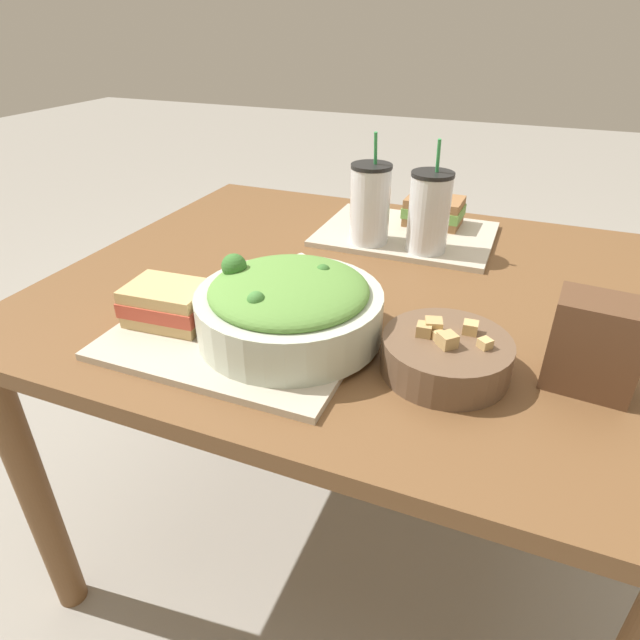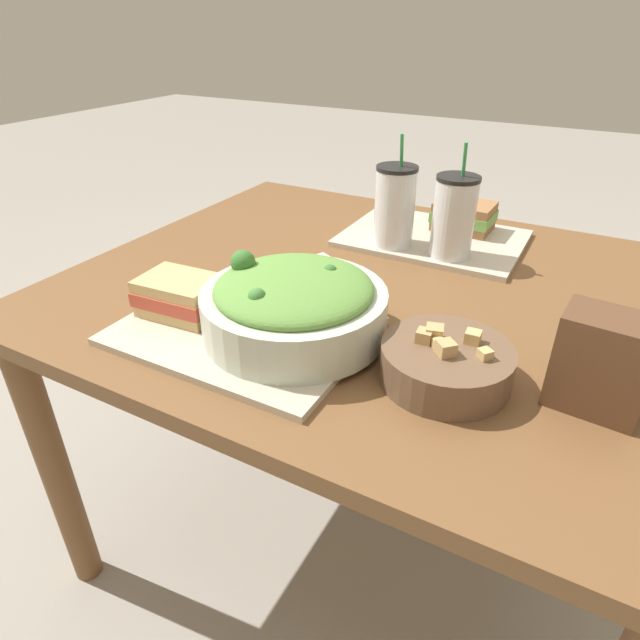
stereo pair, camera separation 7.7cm
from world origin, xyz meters
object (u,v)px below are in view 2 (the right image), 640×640
salad_bowl (294,304)px  baguette_near (270,281)px  sandwich_far (464,216)px  drink_cup_dark (394,209)px  sandwich_near (181,296)px  soup_bowl (446,362)px  drink_cup_red (453,219)px  chip_bag (602,363)px  napkin_folded (323,272)px

salad_bowl → baguette_near: salad_bowl is taller
salad_bowl → sandwich_far: (0.11, 0.58, -0.02)m
drink_cup_dark → sandwich_near: bearing=-113.2°
salad_bowl → soup_bowl: 0.25m
salad_bowl → drink_cup_red: 0.44m
salad_bowl → chip_bag: chip_bag is taller
drink_cup_dark → baguette_near: bearing=-105.5°
sandwich_near → drink_cup_dark: (0.20, 0.46, 0.05)m
salad_bowl → sandwich_far: 0.59m
sandwich_far → chip_bag: 0.63m
sandwich_near → salad_bowl: bearing=6.6°
sandwich_far → napkin_folded: size_ratio=0.73×
baguette_near → sandwich_far: same height
soup_bowl → drink_cup_dark: bearing=120.8°
baguette_near → chip_bag: 0.53m
drink_cup_red → napkin_folded: (-0.20, -0.18, -0.09)m
salad_bowl → drink_cup_red: (0.12, 0.42, 0.03)m
chip_bag → napkin_folded: size_ratio=0.71×
sandwich_near → drink_cup_dark: bearing=62.8°
sandwich_near → sandwich_far: same height
soup_bowl → sandwich_far: 0.59m
chip_bag → napkin_folded: bearing=164.3°
soup_bowl → baguette_near: same height
drink_cup_red → napkin_folded: bearing=-138.6°
soup_bowl → drink_cup_dark: 0.49m
baguette_near → chip_bag: (0.53, -0.03, 0.02)m
sandwich_far → drink_cup_red: size_ratio=0.59×
drink_cup_red → chip_bag: bearing=-50.5°
sandwich_near → drink_cup_red: size_ratio=0.61×
baguette_near → napkin_folded: size_ratio=0.63×
sandwich_near → baguette_near: bearing=45.0°
chip_bag → drink_cup_dark: bearing=144.5°
soup_bowl → sandwich_near: 0.45m
sandwich_near → drink_cup_red: 0.56m
drink_cup_red → chip_bag: drink_cup_red is taller
salad_bowl → baguette_near: size_ratio=2.44×
soup_bowl → sandwich_near: (-0.44, -0.04, 0.01)m
drink_cup_red → napkin_folded: drink_cup_red is taller
soup_bowl → drink_cup_red: bearing=106.1°
salad_bowl → chip_bag: (0.43, 0.05, 0.00)m
drink_cup_red → napkin_folded: size_ratio=1.23×
salad_bowl → sandwich_near: size_ratio=2.05×
baguette_near → sandwich_far: bearing=-35.9°
salad_bowl → napkin_folded: 0.26m
chip_bag → napkin_folded: chip_bag is taller
sandwich_near → sandwich_far: (0.31, 0.62, 0.00)m
drink_cup_red → chip_bag: (0.31, -0.37, -0.02)m
sandwich_far → napkin_folded: bearing=-116.5°
baguette_near → napkin_folded: baguette_near is taller
napkin_folded → soup_bowl: bearing=-36.0°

